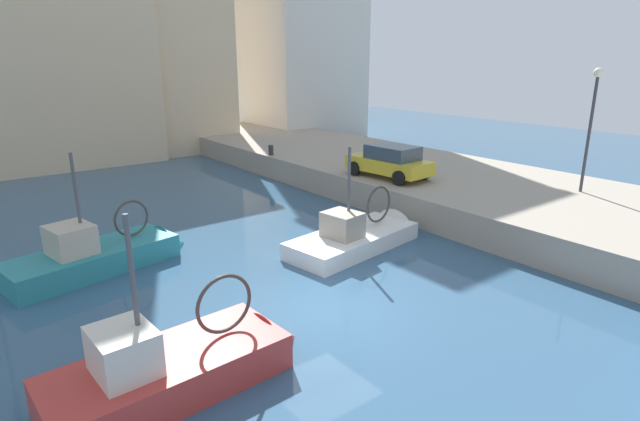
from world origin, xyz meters
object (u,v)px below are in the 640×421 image
object	(u,v)px
quay_streetlamp	(593,110)
parked_car_yellow	(390,161)
fishing_boat_red	(186,378)
mooring_bollard_mid	(271,150)
fishing_boat_white	(361,242)
fishing_boat_teal	(105,264)

from	to	relation	value
quay_streetlamp	parked_car_yellow	bearing A→B (deg)	123.73
fishing_boat_red	quay_streetlamp	world-z (taller)	quay_streetlamp
mooring_bollard_mid	quay_streetlamp	world-z (taller)	quay_streetlamp
fishing_boat_white	mooring_bollard_mid	world-z (taller)	fishing_boat_white
fishing_boat_white	parked_car_yellow	xyz separation A→B (m)	(4.62, 3.28, 1.84)
mooring_bollard_mid	fishing_boat_white	bearing A→B (deg)	-106.52
fishing_boat_white	fishing_boat_teal	xyz separation A→B (m)	(-7.81, 3.49, 0.02)
fishing_boat_teal	mooring_bollard_mid	xyz separation A→B (m)	(11.12, 7.65, 1.36)
mooring_bollard_mid	fishing_boat_red	bearing A→B (deg)	-127.75
fishing_boat_teal	parked_car_yellow	size ratio (longest dim) A/B	1.52
fishing_boat_teal	quay_streetlamp	distance (m)	18.57
mooring_bollard_mid	quay_streetlamp	bearing A→B (deg)	-68.51
fishing_boat_white	fishing_boat_red	bearing A→B (deg)	-155.38
quay_streetlamp	fishing_boat_teal	bearing A→B (deg)	158.21
parked_car_yellow	fishing_boat_red	bearing A→B (deg)	-151.24
fishing_boat_red	quay_streetlamp	distance (m)	17.75
fishing_boat_red	parked_car_yellow	world-z (taller)	fishing_boat_red
mooring_bollard_mid	parked_car_yellow	bearing A→B (deg)	-80.50
fishing_boat_teal	fishing_boat_white	bearing A→B (deg)	-24.08
mooring_bollard_mid	fishing_boat_teal	bearing A→B (deg)	-145.48
parked_car_yellow	quay_streetlamp	distance (m)	8.20
mooring_bollard_mid	quay_streetlamp	size ratio (longest dim) A/B	0.11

